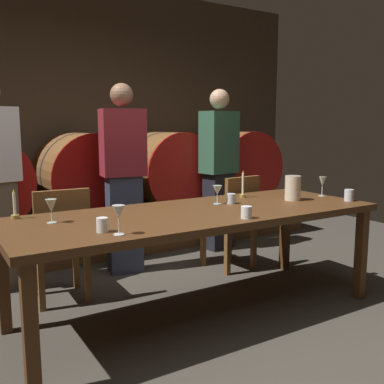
{
  "coord_description": "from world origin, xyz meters",
  "views": [
    {
      "loc": [
        -1.38,
        -2.16,
        1.34
      ],
      "look_at": [
        0.36,
        0.66,
        0.83
      ],
      "focal_mm": 40.96,
      "sensor_mm": 36.0,
      "label": 1
    }
  ],
  "objects_px": {
    "wine_glass_far_left": "(51,206)",
    "cup_center_right": "(231,199)",
    "wine_glass_far_right": "(322,182)",
    "guest_center": "(124,178)",
    "dining_table": "(198,220)",
    "candle_right": "(243,190)",
    "wine_glass_center_left": "(119,213)",
    "chair_left": "(60,240)",
    "wine_barrel_far_right": "(232,166)",
    "candle_left": "(15,211)",
    "chair_right": "(234,218)",
    "wine_barrel_center": "(83,174)",
    "cup_center_left": "(246,212)",
    "cup_far_right": "(349,195)",
    "wine_glass_center_right": "(217,191)",
    "pitcher": "(293,188)",
    "wine_barrel_right": "(165,170)",
    "cup_far_left": "(102,225)",
    "guest_right": "(219,168)"
  },
  "relations": [
    {
      "from": "wine_glass_far_left",
      "to": "wine_glass_far_right",
      "type": "relative_size",
      "value": 0.9
    },
    {
      "from": "wine_barrel_right",
      "to": "candle_right",
      "type": "xyz_separation_m",
      "value": [
        -0.15,
        -1.65,
        -0.02
      ]
    },
    {
      "from": "wine_barrel_far_right",
      "to": "candle_left",
      "type": "height_order",
      "value": "wine_barrel_far_right"
    },
    {
      "from": "guest_right",
      "to": "cup_center_right",
      "type": "relative_size",
      "value": 22.43
    },
    {
      "from": "chair_right",
      "to": "wine_glass_center_right",
      "type": "bearing_deg",
      "value": 36.4
    },
    {
      "from": "chair_right",
      "to": "wine_glass_center_left",
      "type": "relative_size",
      "value": 5.42
    },
    {
      "from": "cup_far_left",
      "to": "cup_center_left",
      "type": "height_order",
      "value": "cup_far_left"
    },
    {
      "from": "wine_glass_far_left",
      "to": "cup_center_right",
      "type": "xyz_separation_m",
      "value": [
        1.32,
        -0.04,
        -0.06
      ]
    },
    {
      "from": "cup_center_left",
      "to": "guest_right",
      "type": "bearing_deg",
      "value": 60.08
    },
    {
      "from": "wine_glass_center_left",
      "to": "cup_far_right",
      "type": "bearing_deg",
      "value": 1.81
    },
    {
      "from": "chair_right",
      "to": "candle_left",
      "type": "xyz_separation_m",
      "value": [
        -1.95,
        -0.29,
        0.31
      ]
    },
    {
      "from": "wine_glass_far_left",
      "to": "wine_glass_center_left",
      "type": "distance_m",
      "value": 0.54
    },
    {
      "from": "wine_glass_center_left",
      "to": "cup_center_left",
      "type": "height_order",
      "value": "wine_glass_center_left"
    },
    {
      "from": "cup_far_left",
      "to": "wine_glass_center_left",
      "type": "bearing_deg",
      "value": -61.88
    },
    {
      "from": "candle_right",
      "to": "wine_glass_far_left",
      "type": "height_order",
      "value": "candle_right"
    },
    {
      "from": "guest_center",
      "to": "dining_table",
      "type": "bearing_deg",
      "value": 102.3
    },
    {
      "from": "wine_glass_far_left",
      "to": "guest_center",
      "type": "bearing_deg",
      "value": 48.15
    },
    {
      "from": "wine_barrel_far_right",
      "to": "dining_table",
      "type": "bearing_deg",
      "value": -131.78
    },
    {
      "from": "candle_right",
      "to": "cup_center_right",
      "type": "bearing_deg",
      "value": -144.38
    },
    {
      "from": "cup_far_right",
      "to": "chair_left",
      "type": "bearing_deg",
      "value": 153.12
    },
    {
      "from": "chair_left",
      "to": "guest_center",
      "type": "bearing_deg",
      "value": -147.38
    },
    {
      "from": "pitcher",
      "to": "wine_glass_far_left",
      "type": "distance_m",
      "value": 1.84
    },
    {
      "from": "wine_glass_far_left",
      "to": "cup_far_right",
      "type": "relative_size",
      "value": 1.6
    },
    {
      "from": "wine_barrel_right",
      "to": "cup_far_left",
      "type": "height_order",
      "value": "wine_barrel_right"
    },
    {
      "from": "cup_far_left",
      "to": "wine_glass_far_right",
      "type": "bearing_deg",
      "value": 6.66
    },
    {
      "from": "wine_glass_far_left",
      "to": "wine_glass_far_right",
      "type": "height_order",
      "value": "wine_glass_far_right"
    },
    {
      "from": "wine_barrel_center",
      "to": "wine_barrel_far_right",
      "type": "height_order",
      "value": "same"
    },
    {
      "from": "candle_right",
      "to": "guest_center",
      "type": "bearing_deg",
      "value": 129.76
    },
    {
      "from": "chair_left",
      "to": "chair_right",
      "type": "distance_m",
      "value": 1.59
    },
    {
      "from": "wine_barrel_far_right",
      "to": "wine_glass_far_left",
      "type": "relative_size",
      "value": 6.35
    },
    {
      "from": "dining_table",
      "to": "wine_glass_far_left",
      "type": "relative_size",
      "value": 17.76
    },
    {
      "from": "wine_barrel_right",
      "to": "guest_center",
      "type": "bearing_deg",
      "value": -136.37
    },
    {
      "from": "dining_table",
      "to": "wine_glass_far_right",
      "type": "height_order",
      "value": "wine_glass_far_right"
    },
    {
      "from": "candle_left",
      "to": "candle_right",
      "type": "distance_m",
      "value": 1.75
    },
    {
      "from": "cup_center_left",
      "to": "cup_far_right",
      "type": "relative_size",
      "value": 0.85
    },
    {
      "from": "wine_barrel_right",
      "to": "wine_glass_center_right",
      "type": "bearing_deg",
      "value": -105.75
    },
    {
      "from": "pitcher",
      "to": "cup_center_right",
      "type": "xyz_separation_m",
      "value": [
        -0.51,
        0.13,
        -0.06
      ]
    },
    {
      "from": "candle_left",
      "to": "wine_glass_center_left",
      "type": "height_order",
      "value": "candle_left"
    },
    {
      "from": "cup_center_right",
      "to": "dining_table",
      "type": "bearing_deg",
      "value": -163.32
    },
    {
      "from": "chair_left",
      "to": "chair_right",
      "type": "xyz_separation_m",
      "value": [
        1.59,
        -0.05,
        0.0
      ]
    },
    {
      "from": "wine_barrel_far_right",
      "to": "wine_glass_center_left",
      "type": "relative_size",
      "value": 5.74
    },
    {
      "from": "wine_glass_far_left",
      "to": "wine_glass_far_right",
      "type": "bearing_deg",
      "value": -3.87
    },
    {
      "from": "chair_right",
      "to": "cup_far_left",
      "type": "distance_m",
      "value": 1.87
    },
    {
      "from": "dining_table",
      "to": "guest_right",
      "type": "relative_size",
      "value": 1.52
    },
    {
      "from": "wine_barrel_center",
      "to": "wine_glass_center_right",
      "type": "relative_size",
      "value": 6.62
    },
    {
      "from": "wine_glass_far_right",
      "to": "wine_glass_center_left",
      "type": "bearing_deg",
      "value": -170.17
    },
    {
      "from": "candle_left",
      "to": "wine_barrel_center",
      "type": "bearing_deg",
      "value": 58.91
    },
    {
      "from": "wine_glass_center_right",
      "to": "cup_center_left",
      "type": "height_order",
      "value": "wine_glass_center_right"
    },
    {
      "from": "chair_left",
      "to": "wine_glass_far_left",
      "type": "xyz_separation_m",
      "value": [
        -0.19,
        -0.58,
        0.37
      ]
    },
    {
      "from": "chair_right",
      "to": "candle_right",
      "type": "height_order",
      "value": "candle_right"
    }
  ]
}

